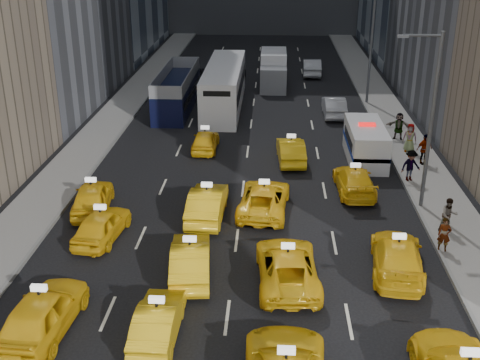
% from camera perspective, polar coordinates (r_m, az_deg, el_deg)
% --- Properties ---
extents(ground, '(160.00, 160.00, 0.00)m').
position_cam_1_polar(ground, '(21.36, -1.63, -15.99)').
color(ground, black).
rests_on(ground, ground).
extents(sidewalk_west, '(3.00, 90.00, 0.15)m').
position_cam_1_polar(sidewalk_west, '(45.28, -12.45, 5.15)').
color(sidewalk_west, gray).
rests_on(sidewalk_west, ground).
extents(sidewalk_east, '(3.00, 90.00, 0.15)m').
position_cam_1_polar(sidewalk_east, '(44.59, 14.66, 4.66)').
color(sidewalk_east, gray).
rests_on(sidewalk_east, ground).
extents(curb_west, '(0.15, 90.00, 0.18)m').
position_cam_1_polar(curb_west, '(44.91, -10.66, 5.17)').
color(curb_west, slate).
rests_on(curb_west, ground).
extents(curb_east, '(0.15, 90.00, 0.18)m').
position_cam_1_polar(curb_east, '(44.31, 12.82, 4.75)').
color(curb_east, slate).
rests_on(curb_east, ground).
extents(streetlight_near, '(2.15, 0.22, 9.00)m').
position_cam_1_polar(streetlight_near, '(30.79, 17.54, 5.77)').
color(streetlight_near, '#595B60').
rests_on(streetlight_near, ground).
extents(streetlight_far, '(2.15, 0.22, 9.00)m').
position_cam_1_polar(streetlight_far, '(49.92, 12.21, 12.52)').
color(streetlight_far, '#595B60').
rests_on(streetlight_far, ground).
extents(taxi_4, '(2.31, 4.95, 1.64)m').
position_cam_1_polar(taxi_4, '(22.83, -18.20, -11.89)').
color(taxi_4, yellow).
rests_on(taxi_4, ground).
extents(taxi_5, '(1.46, 4.05, 1.33)m').
position_cam_1_polar(taxi_5, '(21.82, -7.78, -13.10)').
color(taxi_5, yellow).
rests_on(taxi_5, ground).
extents(taxi_8, '(2.17, 4.32, 1.41)m').
position_cam_1_polar(taxi_8, '(28.56, -12.98, -4.19)').
color(taxi_8, yellow).
rests_on(taxi_8, ground).
extents(taxi_9, '(2.03, 4.64, 1.48)m').
position_cam_1_polar(taxi_9, '(25.10, -4.72, -7.52)').
color(taxi_9, yellow).
rests_on(taxi_9, ground).
extents(taxi_10, '(2.72, 5.33, 1.44)m').
position_cam_1_polar(taxi_10, '(24.67, 4.51, -8.15)').
color(taxi_10, yellow).
rests_on(taxi_10, ground).
extents(taxi_11, '(2.66, 5.26, 1.47)m').
position_cam_1_polar(taxi_11, '(26.09, 14.67, -7.02)').
color(taxi_11, yellow).
rests_on(taxi_11, ground).
extents(taxi_12, '(2.33, 4.61, 1.51)m').
position_cam_1_polar(taxi_12, '(31.43, -13.82, -1.61)').
color(taxi_12, yellow).
rests_on(taxi_12, ground).
extents(taxi_13, '(1.79, 4.77, 1.56)m').
position_cam_1_polar(taxi_13, '(29.87, -3.13, -2.20)').
color(taxi_13, yellow).
rests_on(taxi_13, ground).
extents(taxi_14, '(2.80, 5.29, 1.42)m').
position_cam_1_polar(taxi_14, '(30.52, 2.29, -1.76)').
color(taxi_14, yellow).
rests_on(taxi_14, ground).
extents(taxi_15, '(2.10, 4.80, 1.37)m').
position_cam_1_polar(taxi_15, '(33.27, 10.79, -0.07)').
color(taxi_15, yellow).
rests_on(taxi_15, ground).
extents(taxi_16, '(1.62, 3.94, 1.34)m').
position_cam_1_polar(taxi_16, '(39.07, -3.31, 3.76)').
color(taxi_16, yellow).
rests_on(taxi_16, ground).
extents(taxi_17, '(1.83, 4.50, 1.45)m').
position_cam_1_polar(taxi_17, '(37.19, 4.84, 2.80)').
color(taxi_17, yellow).
rests_on(taxi_17, ground).
extents(nypd_van, '(2.18, 5.58, 2.39)m').
position_cam_1_polar(nypd_van, '(38.03, 11.81, 3.42)').
color(nypd_van, silver).
rests_on(nypd_van, ground).
extents(double_decker, '(2.42, 10.54, 3.06)m').
position_cam_1_polar(double_decker, '(48.53, -5.99, 8.50)').
color(double_decker, black).
rests_on(double_decker, ground).
extents(city_bus, '(2.74, 13.09, 3.38)m').
position_cam_1_polar(city_bus, '(48.65, -1.51, 8.85)').
color(city_bus, white).
rests_on(city_bus, ground).
extents(box_truck, '(2.67, 6.81, 3.06)m').
position_cam_1_polar(box_truck, '(55.46, 3.19, 10.38)').
color(box_truck, silver).
rests_on(box_truck, ground).
extents(misc_car_0, '(1.61, 4.57, 1.50)m').
position_cam_1_polar(misc_car_0, '(46.99, 8.91, 6.91)').
color(misc_car_0, '#B4B6BC').
rests_on(misc_car_0, ground).
extents(misc_car_1, '(2.28, 4.91, 1.36)m').
position_cam_1_polar(misc_car_1, '(57.58, -4.63, 9.96)').
color(misc_car_1, black).
rests_on(misc_car_1, ground).
extents(misc_car_2, '(2.17, 5.33, 1.55)m').
position_cam_1_polar(misc_car_2, '(65.03, 3.05, 11.57)').
color(misc_car_2, slate).
rests_on(misc_car_2, ground).
extents(misc_car_3, '(2.06, 4.12, 1.35)m').
position_cam_1_polar(misc_car_3, '(60.26, -0.27, 10.60)').
color(misc_car_3, black).
rests_on(misc_car_3, ground).
extents(misc_car_4, '(1.80, 4.92, 1.61)m').
position_cam_1_polar(misc_car_4, '(60.32, 6.81, 10.59)').
color(misc_car_4, '#ADB0B5').
rests_on(misc_car_4, ground).
extents(pedestrian_0, '(0.63, 0.48, 1.56)m').
position_cam_1_polar(pedestrian_0, '(28.01, 18.80, -4.93)').
color(pedestrian_0, gray).
rests_on(pedestrian_0, sidewalk_east).
extents(pedestrian_1, '(0.86, 0.53, 1.68)m').
position_cam_1_polar(pedestrian_1, '(29.76, 19.18, -3.18)').
color(pedestrian_1, gray).
rests_on(pedestrian_1, sidewalk_east).
extents(pedestrian_2, '(1.26, 0.86, 1.81)m').
position_cam_1_polar(pedestrian_2, '(35.11, 15.88, 1.33)').
color(pedestrian_2, gray).
rests_on(pedestrian_2, sidewalk_east).
extents(pedestrian_3, '(1.20, 0.90, 1.87)m').
position_cam_1_polar(pedestrian_3, '(37.89, 17.08, 2.82)').
color(pedestrian_3, gray).
rests_on(pedestrian_3, sidewalk_east).
extents(pedestrian_4, '(1.02, 0.79, 1.84)m').
position_cam_1_polar(pedestrian_4, '(39.81, 15.81, 3.89)').
color(pedestrian_4, gray).
rests_on(pedestrian_4, sidewalk_east).
extents(pedestrian_5, '(1.76, 0.93, 1.82)m').
position_cam_1_polar(pedestrian_5, '(42.05, 14.83, 4.97)').
color(pedestrian_5, gray).
rests_on(pedestrian_5, sidewalk_east).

